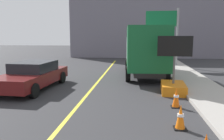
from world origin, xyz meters
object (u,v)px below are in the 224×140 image
(highway_guide_sign, at_px, (168,27))
(pickup_car, at_px, (33,75))
(arrow_board_trailer, at_px, (173,83))
(traffic_cone_far_lane, at_px, (176,98))
(box_truck, at_px, (145,50))
(traffic_cone_mid_lane, at_px, (181,117))

(highway_guide_sign, bearing_deg, pickup_car, -131.12)
(arrow_board_trailer, height_order, pickup_car, arrow_board_trailer)
(traffic_cone_far_lane, bearing_deg, box_truck, 98.20)
(traffic_cone_mid_lane, bearing_deg, box_truck, 94.82)
(box_truck, bearing_deg, traffic_cone_mid_lane, -85.18)
(pickup_car, relative_size, highway_guide_sign, 0.98)
(box_truck, relative_size, traffic_cone_mid_lane, 9.51)
(traffic_cone_mid_lane, bearing_deg, highway_guide_sign, 84.16)
(arrow_board_trailer, bearing_deg, traffic_cone_mid_lane, -96.28)
(box_truck, bearing_deg, arrow_board_trailer, -74.57)
(traffic_cone_mid_lane, bearing_deg, traffic_cone_far_lane, 83.71)
(arrow_board_trailer, bearing_deg, traffic_cone_far_lane, -96.26)
(arrow_board_trailer, relative_size, box_truck, 0.38)
(arrow_board_trailer, xyz_separation_m, traffic_cone_mid_lane, (-0.47, -4.31, -0.12))
(box_truck, xyz_separation_m, highway_guide_sign, (2.12, 4.84, 1.64))
(pickup_car, height_order, traffic_cone_mid_lane, pickup_car)
(highway_guide_sign, bearing_deg, traffic_cone_far_lane, -95.76)
(box_truck, height_order, traffic_cone_mid_lane, box_truck)
(arrow_board_trailer, xyz_separation_m, pickup_car, (-7.06, 0.08, 0.22))
(arrow_board_trailer, relative_size, traffic_cone_far_lane, 3.50)
(traffic_cone_mid_lane, height_order, traffic_cone_far_lane, traffic_cone_far_lane)
(pickup_car, distance_m, traffic_cone_far_lane, 7.22)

